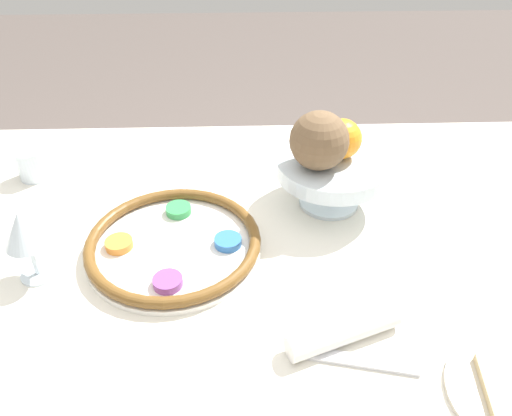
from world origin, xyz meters
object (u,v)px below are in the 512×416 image
object	(u,v)px
orange_fruit	(342,139)
cup_near	(32,164)
wine_glass	(23,231)
napkin_roll	(343,331)
coconut	(319,141)
fruit_stand	(332,170)
seder_plate	(174,243)

from	to	relation	value
orange_fruit	cup_near	distance (m)	0.64
wine_glass	orange_fruit	size ratio (longest dim) A/B	1.74
napkin_roll	cup_near	world-z (taller)	cup_near
orange_fruit	coconut	world-z (taller)	coconut
coconut	cup_near	world-z (taller)	coconut
cup_near	wine_glass	bearing A→B (deg)	-71.81
orange_fruit	coconut	size ratio (longest dim) A/B	0.70
wine_glass	napkin_roll	distance (m)	0.51
wine_glass	coconut	bearing A→B (deg)	18.74
wine_glass	napkin_roll	size ratio (longest dim) A/B	0.74
napkin_roll	cup_near	bearing A→B (deg)	142.27
wine_glass	coconut	world-z (taller)	coconut
fruit_stand	orange_fruit	distance (m)	0.06
fruit_stand	napkin_roll	distance (m)	0.34
orange_fruit	napkin_roll	xyz separation A→B (m)	(-0.04, -0.34, -0.12)
cup_near	fruit_stand	bearing A→B (deg)	-10.70
seder_plate	coconut	world-z (taller)	coconut
fruit_stand	orange_fruit	bearing A→B (deg)	39.47
orange_fruit	coconut	bearing A→B (deg)	-144.79
seder_plate	fruit_stand	bearing A→B (deg)	23.91
seder_plate	wine_glass	bearing A→B (deg)	-166.08
seder_plate	fruit_stand	xyz separation A→B (m)	(0.29, 0.13, 0.06)
fruit_stand	wine_glass	bearing A→B (deg)	-160.23
fruit_stand	orange_fruit	size ratio (longest dim) A/B	2.87
coconut	seder_plate	bearing A→B (deg)	-157.38
seder_plate	wine_glass	xyz separation A→B (m)	(-0.22, -0.05, 0.08)
orange_fruit	napkin_roll	distance (m)	0.37
seder_plate	coconut	xyz separation A→B (m)	(0.26, 0.11, 0.14)
seder_plate	cup_near	xyz separation A→B (m)	(-0.32, 0.24, 0.02)
seder_plate	fruit_stand	distance (m)	0.32
napkin_roll	seder_plate	bearing A→B (deg)	142.11
orange_fruit	cup_near	size ratio (longest dim) A/B	1.13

